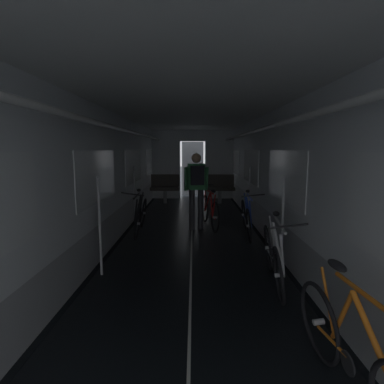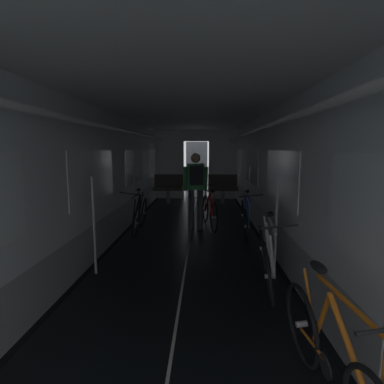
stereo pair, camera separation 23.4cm
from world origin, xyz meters
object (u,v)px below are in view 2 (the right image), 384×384
object	(u,v)px
bench_seat_far_right	(223,186)
bicycle_red_in_aisle	(209,211)
bicycle_black	(140,215)
bicycle_white	(266,257)
bicycle_blue	(245,218)
bicycle_orange	(331,359)
person_cyclist_aisle	(196,184)
bench_seat_far_left	(168,186)

from	to	relation	value
bench_seat_far_right	bicycle_red_in_aisle	xyz separation A→B (m)	(-0.49, -3.22, -0.18)
bicycle_black	bench_seat_far_right	bearing A→B (deg)	62.13
bicycle_white	bench_seat_far_right	bearing A→B (deg)	91.77
bench_seat_far_right	bicycle_red_in_aisle	world-z (taller)	bench_seat_far_right
bicycle_blue	bicycle_orange	bearing A→B (deg)	-89.92
person_cyclist_aisle	bench_seat_far_left	bearing A→B (deg)	106.04
bench_seat_far_right	person_cyclist_aisle	bearing A→B (deg)	-102.89
bench_seat_far_right	bicycle_black	world-z (taller)	bicycle_black
bench_seat_far_left	bicycle_red_in_aisle	world-z (taller)	bench_seat_far_left
bench_seat_far_left	bicycle_orange	xyz separation A→B (m)	(2.03, -8.25, -0.19)
bicycle_red_in_aisle	bicycle_black	bearing A→B (deg)	-160.41
bicycle_blue	bicycle_red_in_aisle	world-z (taller)	bicycle_blue
bicycle_black	bicycle_white	bearing A→B (deg)	-48.96
bicycle_red_in_aisle	bicycle_orange	bearing A→B (deg)	-81.80
bicycle_white	bicycle_red_in_aisle	xyz separation A→B (m)	(-0.68, 3.03, 0.00)
bench_seat_far_left	person_cyclist_aisle	bearing A→B (deg)	-73.96
bicycle_blue	person_cyclist_aisle	bearing A→B (deg)	156.30
bicycle_blue	bicycle_red_in_aisle	xyz separation A→B (m)	(-0.72, 0.72, 0.00)
bench_seat_far_right	bicycle_white	distance (m)	6.26
bicycle_blue	bicycle_white	size ratio (longest dim) A/B	1.00
bicycle_white	bicycle_black	size ratio (longest dim) A/B	1.00
bicycle_white	bicycle_red_in_aisle	bearing A→B (deg)	102.71
bicycle_blue	person_cyclist_aisle	distance (m)	1.29
bicycle_white	bicycle_black	xyz separation A→B (m)	(-2.18, 2.50, -0.00)
bench_seat_far_right	bicycle_black	xyz separation A→B (m)	(-1.98, -3.75, -0.19)
person_cyclist_aisle	bicycle_red_in_aisle	distance (m)	0.75
bicycle_black	bicycle_red_in_aisle	world-z (taller)	bicycle_black
bicycle_white	person_cyclist_aisle	distance (m)	3.01
bicycle_red_in_aisle	bench_seat_far_left	bearing A→B (deg)	112.12
bicycle_blue	person_cyclist_aisle	world-z (taller)	person_cyclist_aisle
bench_seat_far_right	person_cyclist_aisle	distance (m)	3.60
bicycle_orange	person_cyclist_aisle	xyz separation A→B (m)	(-1.03, 4.76, 0.63)
bicycle_white	bicycle_red_in_aisle	size ratio (longest dim) A/B	1.01
bicycle_orange	bicycle_red_in_aisle	distance (m)	5.08
bench_seat_far_left	bicycle_white	world-z (taller)	bicycle_white
bicycle_orange	bicycle_red_in_aisle	bearing A→B (deg)	98.20
bicycle_orange	bicycle_black	world-z (taller)	bicycle_black
bicycle_blue	bicycle_red_in_aisle	size ratio (longest dim) A/B	1.01
bench_seat_far_left	person_cyclist_aisle	size ratio (longest dim) A/B	0.58
bicycle_black	bicycle_red_in_aisle	bearing A→B (deg)	19.59
bicycle_blue	bench_seat_far_right	bearing A→B (deg)	93.30
bicycle_orange	bicycle_white	bearing A→B (deg)	91.16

